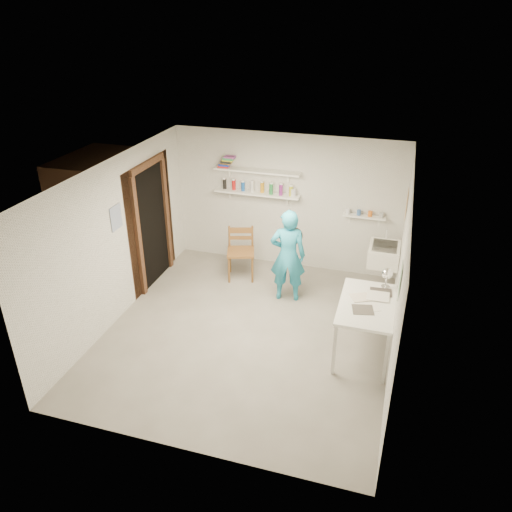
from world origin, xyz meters
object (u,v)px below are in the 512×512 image
(man, at_px, (288,256))
(belfast_sink, at_px, (384,254))
(work_table, at_px, (364,328))
(desk_lamp, at_px, (387,273))
(wooden_chair, at_px, (241,252))
(wall_clock, at_px, (294,236))

(man, bearing_deg, belfast_sink, -166.66)
(work_table, relative_size, desk_lamp, 8.00)
(desk_lamp, bearing_deg, wooden_chair, 156.83)
(belfast_sink, xyz_separation_m, wall_clock, (-1.40, -0.40, 0.32))
(man, height_order, work_table, man)
(wall_clock, bearing_deg, desk_lamp, -39.09)
(wall_clock, xyz_separation_m, wooden_chair, (-0.96, 0.22, -0.53))
(wall_clock, xyz_separation_m, work_table, (1.29, -1.30, -0.62))
(man, relative_size, work_table, 1.28)
(belfast_sink, xyz_separation_m, wooden_chair, (-2.36, -0.18, -0.21))
(wall_clock, relative_size, work_table, 0.23)
(man, distance_m, wall_clock, 0.34)
(wall_clock, height_order, wooden_chair, wall_clock)
(belfast_sink, bearing_deg, wooden_chair, -175.62)
(man, xyz_separation_m, wall_clock, (0.04, 0.22, 0.26))
(wall_clock, distance_m, wooden_chair, 1.12)
(wall_clock, distance_m, work_table, 1.93)
(work_table, bearing_deg, belfast_sink, 86.31)
(man, distance_m, wooden_chair, 1.06)
(wooden_chair, distance_m, work_table, 2.72)
(wooden_chair, bearing_deg, wall_clock, -29.91)
(wall_clock, bearing_deg, wooden_chair, 156.96)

